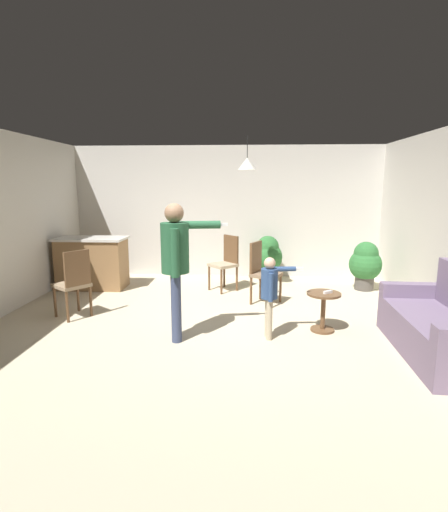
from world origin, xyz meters
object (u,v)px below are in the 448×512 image
Objects in this scene: couch_floral at (446,327)px; spare_remote_on_table at (328,292)px; dining_chair_centre_back at (262,270)px; dining_chair_near_wall at (74,281)px; potted_plant_corner at (268,256)px; kitchen_counter at (92,263)px; person_child at (270,289)px; potted_plant_by_wall at (365,263)px; dining_chair_by_counter at (226,261)px; person_adult at (176,257)px; side_table_by_couch at (323,307)px.

couch_floral reaches higher than spare_remote_on_table.
couch_floral is 2.76m from dining_chair_centre_back.
potted_plant_corner is (2.90, 2.43, -0.05)m from dining_chair_near_wall.
dining_chair_near_wall reaches higher than potted_plant_corner.
couch_floral is 1.37m from spare_remote_on_table.
kitchen_counter is at bearing -166.99° from potted_plant_corner.
dining_chair_centre_back is at bearing 175.88° from person_child.
potted_plant_by_wall is (1.75, -0.63, -0.01)m from potted_plant_corner.
person_child is at bearing 153.87° from dining_chair_by_counter.
potted_plant_by_wall is (5.04, 0.14, 0.01)m from kitchen_counter.
potted_plant_by_wall is (3.03, 2.51, -0.56)m from person_adult.
couch_floral is 5.76m from kitchen_counter.
kitchen_counter is 4.41m from spare_remote_on_table.
dining_chair_near_wall is (-3.48, 0.33, 0.22)m from side_table_by_couch.
couch_floral is 1.77× the size of person_child.
potted_plant_corner is at bearing -159.79° from dining_chair_centre_back.
spare_remote_on_table is at bearing 103.42° from person_child.
dining_chair_centre_back is at bearing 48.46° from couch_floral.
dining_chair_near_wall is at bearing 174.11° from spare_remote_on_table.
dining_chair_centre_back is at bearing 122.53° from spare_remote_on_table.
kitchen_counter is at bearing 47.59° from dining_chair_by_counter.
potted_plant_corner is 6.98× the size of spare_remote_on_table.
potted_plant_by_wall is at bearing 136.68° from person_child.
spare_remote_on_table is (0.62, -2.79, 0.04)m from potted_plant_corner.
dining_chair_centre_back is at bearing -154.51° from potted_plant_by_wall.
spare_remote_on_table is at bearing 90.65° from person_adult.
potted_plant_corner is 1.85m from potted_plant_by_wall.
dining_chair_by_counter is 7.69× the size of spare_remote_on_table.
kitchen_counter is 1.26× the size of dining_chair_near_wall.
dining_chair_by_counter is at bearing -0.25° from kitchen_counter.
person_adult is at bearing -76.17° from dining_chair_near_wall.
spare_remote_on_table is at bearing -27.42° from kitchen_counter.
potted_plant_by_wall is at bearing 3.55° from couch_floral.
person_child reaches higher than potted_plant_by_wall.
potted_plant_corner is (-1.80, 3.45, 0.17)m from couch_floral.
person_child is 7.96× the size of spare_remote_on_table.
dining_chair_near_wall is at bearing 174.52° from side_table_by_couch.
person_child is 1.14× the size of potted_plant_corner.
spare_remote_on_table is at bearing 59.29° from dining_chair_centre_back.
side_table_by_couch is at bearing -27.34° from kitchen_counter.
potted_plant_by_wall is (1.17, 2.14, 0.17)m from side_table_by_couch.
spare_remote_on_table is (-1.18, 0.66, 0.21)m from couch_floral.
dining_chair_centre_back is at bearing -96.55° from potted_plant_corner.
dining_chair_by_counter is 1.10× the size of potted_plant_corner.
dining_chair_near_wall is (-2.76, 0.62, -0.10)m from person_child.
dining_chair_by_counter is (-1.37, 1.99, 0.22)m from side_table_by_couch.
couch_floral is 2.02× the size of potted_plant_corner.
couch_floral is 1.83× the size of dining_chair_by_counter.
person_adult reaches higher than couch_floral.
person_child is at bearing 84.69° from person_adult.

